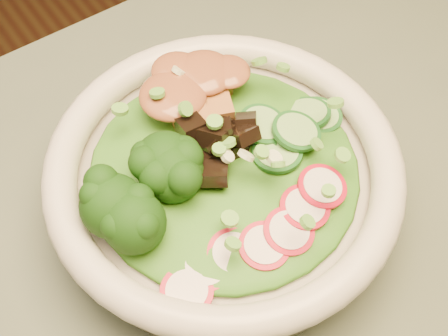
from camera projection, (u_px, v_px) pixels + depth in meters
salad_bowl at (224, 182)px, 0.49m from camera, size 0.28×0.28×0.07m
lettuce_bed at (224, 167)px, 0.47m from camera, size 0.21×0.21×0.02m
broccoli_florets at (146, 190)px, 0.44m from camera, size 0.09×0.09×0.04m
radish_slices at (272, 233)px, 0.44m from camera, size 0.12×0.06×0.02m
cucumber_slices at (301, 127)px, 0.48m from camera, size 0.08×0.08×0.04m
mushroom_heap at (216, 144)px, 0.47m from camera, size 0.08×0.08×0.04m
tofu_cubes at (189, 98)px, 0.50m from camera, size 0.10×0.08×0.04m
peanut_sauce at (188, 87)px, 0.49m from camera, size 0.07×0.06×0.02m
scallion_garnish at (224, 148)px, 0.45m from camera, size 0.20×0.20×0.02m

